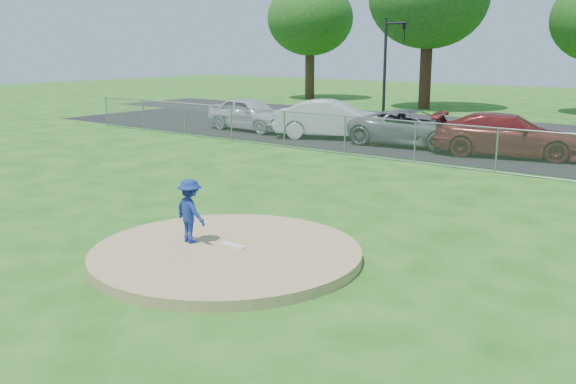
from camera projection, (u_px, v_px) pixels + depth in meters
name	position (u px, v px, depth m)	size (l,w,h in m)	color
ground	(442.00, 179.00, 20.51)	(120.00, 120.00, 0.00)	#1B5312
pitchers_mound	(227.00, 253.00, 12.81)	(5.40, 5.40, 0.20)	#9D8556
pitching_rubber	(233.00, 245.00, 12.94)	(0.60, 0.15, 0.04)	white
chain_link_fence	(468.00, 148.00, 21.88)	(40.00, 0.06, 1.50)	gray
parking_lot	(512.00, 152.00, 25.51)	(50.00, 8.00, 0.01)	black
street	(565.00, 133.00, 31.27)	(60.00, 7.00, 0.01)	black
tree_far_left	(310.00, 7.00, 49.81)	(6.72, 6.72, 10.74)	#372514
traffic_signal_left	(389.00, 61.00, 34.24)	(1.28, 0.20, 5.60)	black
pitcher	(190.00, 211.00, 13.07)	(0.86, 0.49, 1.33)	navy
traffic_cone	(374.00, 137.00, 27.39)	(0.35, 0.35, 0.68)	#EE4B0C
parked_car_silver	(250.00, 114.00, 31.94)	(1.93, 4.80, 1.64)	silver
parked_car_white	(333.00, 119.00, 29.21)	(1.82, 5.23, 1.72)	silver
parked_car_gray	(413.00, 128.00, 26.99)	(2.49, 5.40, 1.50)	slate
parked_car_darkred	(508.00, 135.00, 24.46)	(2.27, 5.59, 1.62)	maroon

